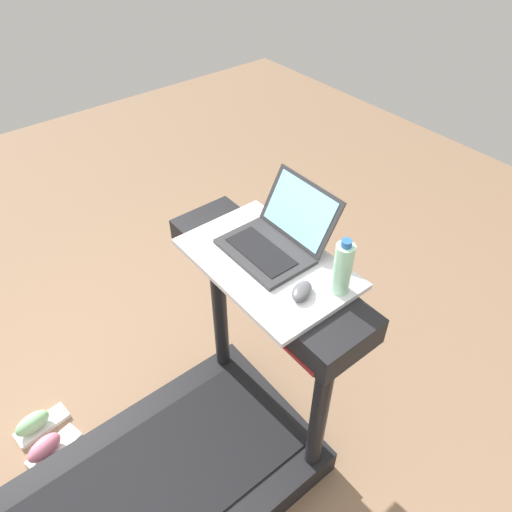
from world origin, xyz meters
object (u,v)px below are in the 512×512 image
Objects in this scene: computer_mouse at (302,291)px; water_bottle at (343,268)px; laptop at (276,238)px; sneaker_left at (36,424)px; treadmill_base at (156,475)px; sneaker_right at (48,448)px.

computer_mouse is 0.47× the size of water_bottle.
computer_mouse is at bearing -25.03° from laptop.
computer_mouse is 0.37× the size of sneaker_left.
sneaker_left is at bearing -127.19° from laptop.
treadmill_base is at bearing -134.93° from computer_mouse.
laptop reaches higher than sneaker_left.
treadmill_base is 0.76m from sneaker_left.
sneaker_right is (-0.51, -0.32, -0.16)m from treadmill_base.
treadmill_base is 1.24m from water_bottle.
treadmill_base is 0.62m from sneaker_right.
sneaker_right is (-0.47, -0.99, -1.09)m from laptop.
treadmill_base is 7.64× the size of water_bottle.
treadmill_base is at bearing -91.34° from laptop.
computer_mouse is 1.64m from sneaker_left.
water_bottle is 1.72m from sneaker_right.
treadmill_base is at bearing 25.64° from sneaker_left.
water_bottle reaches higher than computer_mouse.
sneaker_right is (-0.71, -0.90, -1.07)m from computer_mouse.
laptop is 1.57× the size of water_bottle.
treadmill_base is 1.10m from computer_mouse.
computer_mouse is (0.20, 0.58, 0.91)m from treadmill_base.
computer_mouse is 0.36× the size of sneaker_right.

